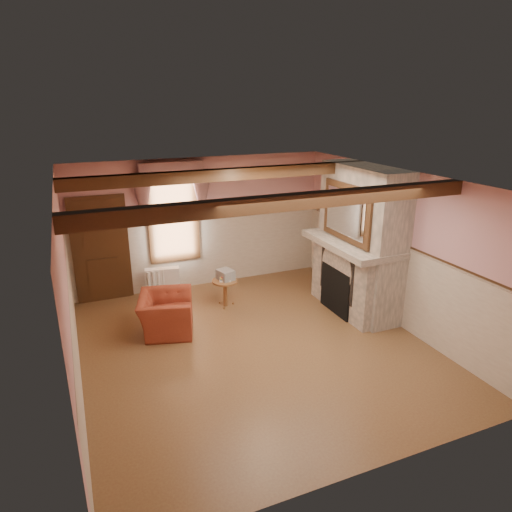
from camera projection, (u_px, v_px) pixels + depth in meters
name	position (u px, v px, depth m)	size (l,w,h in m)	color
floor	(254.00, 346.00, 7.65)	(5.50, 6.00, 0.01)	brown
ceiling	(254.00, 179.00, 6.74)	(5.50, 6.00, 0.01)	silver
wall_back	(201.00, 223.00, 9.81)	(5.50, 0.02, 2.80)	#CC8D91
wall_front	(369.00, 364.00, 4.57)	(5.50, 0.02, 2.80)	#CC8D91
wall_left	(67.00, 295.00, 6.19)	(0.02, 6.00, 2.80)	#CC8D91
wall_right	(395.00, 247.00, 8.19)	(0.02, 6.00, 2.80)	#CC8D91
wainscot	(254.00, 305.00, 7.40)	(5.50, 6.00, 1.50)	beige
chair_rail	(254.00, 262.00, 7.16)	(5.50, 6.00, 0.08)	black
firebox	(339.00, 290.00, 8.75)	(0.20, 0.95, 0.90)	black
armchair	(166.00, 313.00, 8.05)	(1.04, 0.91, 0.68)	maroon
side_table	(225.00, 293.00, 9.06)	(0.51, 0.51, 0.55)	brown
book_stack	(225.00, 275.00, 8.97)	(0.26, 0.32, 0.20)	#B7AD8C
radiator	(163.00, 282.00, 9.55)	(0.70, 0.18, 0.60)	white
bowl	(360.00, 241.00, 8.32)	(0.36, 0.36, 0.09)	brown
mantel_clock	(331.00, 225.00, 9.17)	(0.14, 0.24, 0.20)	black
oil_lamp	(345.00, 229.00, 8.73)	(0.11, 0.11, 0.28)	gold
candle_red	(377.00, 248.00, 7.86)	(0.06, 0.06, 0.16)	#AC2115
jar_yellow	(365.00, 243.00, 8.19)	(0.06, 0.06, 0.12)	gold
fireplace	(361.00, 240.00, 8.60)	(0.85, 2.00, 2.80)	gray
mantel	(353.00, 243.00, 8.55)	(1.05, 2.05, 0.12)	gray
overmantel_mirror	(346.00, 213.00, 8.28)	(0.06, 1.44, 1.04)	silver
door	(101.00, 251.00, 9.10)	(1.10, 0.10, 2.10)	black
window	(173.00, 215.00, 9.48)	(1.06, 0.08, 2.02)	white
window_drapes	(172.00, 187.00, 9.21)	(1.30, 0.14, 1.40)	gray
ceiling_beam_front	(291.00, 202.00, 5.72)	(5.50, 0.18, 0.20)	black
ceiling_beam_back	(227.00, 174.00, 7.81)	(5.50, 0.18, 0.20)	black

